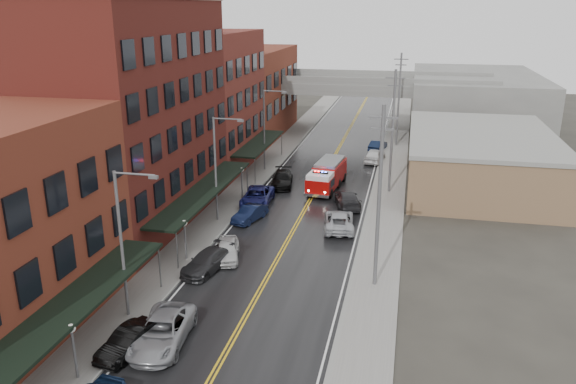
# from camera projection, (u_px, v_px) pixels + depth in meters

# --- Properties ---
(road) EXTENTS (11.00, 160.00, 0.02)m
(road) POSITION_uv_depth(u_px,v_px,m) (308.00, 204.00, 52.33)
(road) COLOR black
(road) RESTS_ON ground
(sidewalk_left) EXTENTS (3.00, 160.00, 0.15)m
(sidewalk_left) POSITION_uv_depth(u_px,v_px,m) (233.00, 198.00, 53.80)
(sidewalk_left) COLOR slate
(sidewalk_left) RESTS_ON ground
(sidewalk_right) EXTENTS (3.00, 160.00, 0.15)m
(sidewalk_right) POSITION_uv_depth(u_px,v_px,m) (387.00, 209.00, 50.83)
(sidewalk_right) COLOR slate
(sidewalk_right) RESTS_ON ground
(curb_left) EXTENTS (0.30, 160.00, 0.15)m
(curb_left) POSITION_uv_depth(u_px,v_px,m) (250.00, 199.00, 53.46)
(curb_left) COLOR gray
(curb_left) RESTS_ON ground
(curb_right) EXTENTS (0.30, 160.00, 0.15)m
(curb_right) POSITION_uv_depth(u_px,v_px,m) (369.00, 207.00, 51.16)
(curb_right) COLOR gray
(curb_right) RESTS_ON ground
(brick_building_b) EXTENTS (9.00, 20.00, 18.00)m
(brick_building_b) POSITION_uv_depth(u_px,v_px,m) (134.00, 116.00, 45.72)
(brick_building_b) COLOR #4E1614
(brick_building_b) RESTS_ON ground
(brick_building_c) EXTENTS (9.00, 15.00, 15.00)m
(brick_building_c) POSITION_uv_depth(u_px,v_px,m) (208.00, 101.00, 62.42)
(brick_building_c) COLOR maroon
(brick_building_c) RESTS_ON ground
(brick_building_far) EXTENTS (9.00, 20.00, 12.00)m
(brick_building_far) POSITION_uv_depth(u_px,v_px,m) (252.00, 92.00, 79.12)
(brick_building_far) COLOR maroon
(brick_building_far) RESTS_ON ground
(tan_building) EXTENTS (14.00, 22.00, 5.00)m
(tan_building) POSITION_uv_depth(u_px,v_px,m) (479.00, 160.00, 57.57)
(tan_building) COLOR olive
(tan_building) RESTS_ON ground
(right_far_block) EXTENTS (18.00, 30.00, 8.00)m
(right_far_block) POSITION_uv_depth(u_px,v_px,m) (474.00, 101.00, 84.51)
(right_far_block) COLOR slate
(right_far_block) RESTS_ON ground
(awning_0) EXTENTS (2.60, 16.00, 3.09)m
(awning_0) POSITION_uv_depth(u_px,v_px,m) (74.00, 304.00, 28.81)
(awning_0) COLOR black
(awning_0) RESTS_ON ground
(awning_1) EXTENTS (2.60, 18.00, 3.09)m
(awning_1) POSITION_uv_depth(u_px,v_px,m) (204.00, 191.00, 46.43)
(awning_1) COLOR black
(awning_1) RESTS_ON ground
(awning_2) EXTENTS (2.60, 13.00, 3.09)m
(awning_2) POSITION_uv_depth(u_px,v_px,m) (260.00, 143.00, 62.66)
(awning_2) COLOR black
(awning_2) RESTS_ON ground
(globe_lamp_0) EXTENTS (0.44, 0.44, 3.12)m
(globe_lamp_0) POSITION_uv_depth(u_px,v_px,m) (73.00, 339.00, 26.95)
(globe_lamp_0) COLOR #59595B
(globe_lamp_0) RESTS_ON ground
(globe_lamp_1) EXTENTS (0.44, 0.44, 3.12)m
(globe_lamp_1) POSITION_uv_depth(u_px,v_px,m) (185.00, 231.00, 39.93)
(globe_lamp_1) COLOR #59595B
(globe_lamp_1) RESTS_ON ground
(globe_lamp_2) EXTENTS (0.44, 0.44, 3.12)m
(globe_lamp_2) POSITION_uv_depth(u_px,v_px,m) (242.00, 176.00, 52.91)
(globe_lamp_2) COLOR #59595B
(globe_lamp_2) RESTS_ON ground
(street_lamp_0) EXTENTS (2.64, 0.22, 9.00)m
(street_lamp_0) POSITION_uv_depth(u_px,v_px,m) (125.00, 236.00, 31.64)
(street_lamp_0) COLOR #59595B
(street_lamp_0) RESTS_ON ground
(street_lamp_1) EXTENTS (2.64, 0.22, 9.00)m
(street_lamp_1) POSITION_uv_depth(u_px,v_px,m) (218.00, 163.00, 46.47)
(street_lamp_1) COLOR #59595B
(street_lamp_1) RESTS_ON ground
(street_lamp_2) EXTENTS (2.64, 0.22, 9.00)m
(street_lamp_2) POSITION_uv_depth(u_px,v_px,m) (266.00, 125.00, 61.31)
(street_lamp_2) COLOR #59595B
(street_lamp_2) RESTS_ON ground
(utility_pole_0) EXTENTS (1.80, 0.24, 12.00)m
(utility_pole_0) POSITION_uv_depth(u_px,v_px,m) (379.00, 195.00, 34.98)
(utility_pole_0) COLOR #59595B
(utility_pole_0) RESTS_ON ground
(utility_pole_1) EXTENTS (1.80, 0.24, 12.00)m
(utility_pole_1) POSITION_uv_depth(u_px,v_px,m) (392.00, 130.00, 53.53)
(utility_pole_1) COLOR #59595B
(utility_pole_1) RESTS_ON ground
(utility_pole_2) EXTENTS (1.80, 0.24, 12.00)m
(utility_pole_2) POSITION_uv_depth(u_px,v_px,m) (399.00, 98.00, 72.07)
(utility_pole_2) COLOR #59595B
(utility_pole_2) RESTS_ON ground
(overpass) EXTENTS (40.00, 10.00, 7.50)m
(overpass) POSITION_uv_depth(u_px,v_px,m) (349.00, 91.00, 80.13)
(overpass) COLOR slate
(overpass) RESTS_ON ground
(fire_truck) EXTENTS (3.64, 7.70, 2.73)m
(fire_truck) POSITION_uv_depth(u_px,v_px,m) (327.00, 175.00, 56.08)
(fire_truck) COLOR #960806
(fire_truck) RESTS_ON ground
(parked_car_left_1) EXTENTS (2.28, 4.33, 1.36)m
(parked_car_left_1) POSITION_uv_depth(u_px,v_px,m) (129.00, 341.00, 29.68)
(parked_car_left_1) COLOR black
(parked_car_left_1) RESTS_ON ground
(parked_car_left_2) EXTENTS (3.14, 5.85, 1.56)m
(parked_car_left_2) POSITION_uv_depth(u_px,v_px,m) (162.00, 331.00, 30.38)
(parked_car_left_2) COLOR gray
(parked_car_left_2) RESTS_ON ground
(parked_car_left_3) EXTENTS (2.99, 5.07, 1.38)m
(parked_car_left_3) POSITION_uv_depth(u_px,v_px,m) (207.00, 261.00, 38.90)
(parked_car_left_3) COLOR #252528
(parked_car_left_3) RESTS_ON ground
(parked_car_left_4) EXTENTS (2.73, 4.49, 1.43)m
(parked_car_left_4) POSITION_uv_depth(u_px,v_px,m) (227.00, 250.00, 40.73)
(parked_car_left_4) COLOR silver
(parked_car_left_4) RESTS_ON ground
(parked_car_left_5) EXTENTS (2.48, 4.25, 1.32)m
(parked_car_left_5) POSITION_uv_depth(u_px,v_px,m) (250.00, 214.00, 47.96)
(parked_car_left_5) COLOR black
(parked_car_left_5) RESTS_ON ground
(parked_car_left_6) EXTENTS (2.94, 5.70, 1.54)m
(parked_car_left_6) POSITION_uv_depth(u_px,v_px,m) (257.00, 197.00, 51.91)
(parked_car_left_6) COLOR #14174D
(parked_car_left_6) RESTS_ON ground
(parked_car_left_7) EXTENTS (2.84, 5.32, 1.47)m
(parked_car_left_7) POSITION_uv_depth(u_px,v_px,m) (282.00, 179.00, 57.29)
(parked_car_left_7) COLOR black
(parked_car_left_7) RESTS_ON ground
(parked_car_right_0) EXTENTS (3.09, 5.47, 1.44)m
(parked_car_right_0) POSITION_uv_depth(u_px,v_px,m) (339.00, 221.00, 46.21)
(parked_car_right_0) COLOR #AAADB3
(parked_car_right_0) RESTS_ON ground
(parked_car_right_1) EXTENTS (3.41, 5.47, 1.48)m
(parked_car_right_1) POSITION_uv_depth(u_px,v_px,m) (347.00, 199.00, 51.37)
(parked_car_right_1) COLOR #232325
(parked_car_right_1) RESTS_ON ground
(parked_car_right_2) EXTENTS (2.47, 4.98, 1.63)m
(parked_car_right_2) POSITION_uv_depth(u_px,v_px,m) (375.00, 155.00, 66.09)
(parked_car_right_2) COLOR silver
(parked_car_right_2) RESTS_ON ground
(parked_car_right_3) EXTENTS (2.30, 4.37, 1.37)m
(parked_car_right_3) POSITION_uv_depth(u_px,v_px,m) (378.00, 146.00, 71.35)
(parked_car_right_3) COLOR black
(parked_car_right_3) RESTS_ON ground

